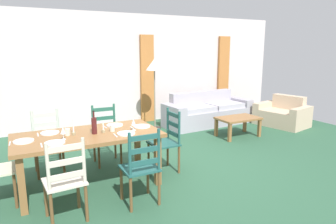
{
  "coord_description": "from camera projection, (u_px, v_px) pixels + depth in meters",
  "views": [
    {
      "loc": [
        -2.23,
        -3.93,
        1.87
      ],
      "look_at": [
        0.19,
        0.78,
        0.75
      ],
      "focal_mm": 32.31,
      "sensor_mm": 36.0,
      "label": 1
    }
  ],
  "objects": [
    {
      "name": "candle_tall",
      "position": [
        73.0,
        129.0,
        3.96
      ],
      "size": [
        0.05,
        0.05,
        0.27
      ],
      "color": "#998C66",
      "rests_on": "dining_table"
    },
    {
      "name": "dinner_plate_near_right",
      "position": [
        126.0,
        133.0,
        4.02
      ],
      "size": [
        0.24,
        0.24,
        0.02
      ],
      "primitive_type": "cylinder",
      "color": "white",
      "rests_on": "dining_table"
    },
    {
      "name": "dinner_plate_near_left",
      "position": [
        55.0,
        143.0,
        3.62
      ],
      "size": [
        0.24,
        0.24,
        0.02
      ],
      "primitive_type": "cylinder",
      "color": "white",
      "rests_on": "dining_table"
    },
    {
      "name": "coffee_cup_secondary",
      "position": [
        67.0,
        132.0,
        3.96
      ],
      "size": [
        0.07,
        0.07,
        0.09
      ],
      "primitive_type": "cylinder",
      "color": "beige",
      "rests_on": "dining_table"
    },
    {
      "name": "wine_glass_near_right",
      "position": [
        133.0,
        123.0,
        4.18
      ],
      "size": [
        0.06,
        0.06,
        0.16
      ],
      "color": "white",
      "rests_on": "dining_table"
    },
    {
      "name": "standing_lamp",
      "position": [
        155.0,
        69.0,
        6.89
      ],
      "size": [
        0.4,
        0.4,
        1.64
      ],
      "color": "#332D28",
      "rests_on": "ground_plane"
    },
    {
      "name": "wine_bottle",
      "position": [
        94.0,
        125.0,
        4.02
      ],
      "size": [
        0.07,
        0.07,
        0.32
      ],
      "color": "#471919",
      "rests_on": "dining_table"
    },
    {
      "name": "dining_table",
      "position": [
        88.0,
        140.0,
        4.06
      ],
      "size": [
        1.9,
        0.96,
        0.75
      ],
      "color": "olive",
      "rests_on": "ground_plane"
    },
    {
      "name": "coffee_table",
      "position": [
        238.0,
        120.0,
        6.48
      ],
      "size": [
        0.9,
        0.56,
        0.42
      ],
      "color": "olive",
      "rests_on": "ground_plane"
    },
    {
      "name": "dinner_plate_head_east",
      "position": [
        142.0,
        126.0,
        4.39
      ],
      "size": [
        0.24,
        0.24,
        0.02
      ],
      "primitive_type": "cylinder",
      "color": "white",
      "rests_on": "dining_table"
    },
    {
      "name": "coffee_cup_primary",
      "position": [
        112.0,
        128.0,
        4.15
      ],
      "size": [
        0.07,
        0.07,
        0.09
      ],
      "primitive_type": "cylinder",
      "color": "beige",
      "rests_on": "dining_table"
    },
    {
      "name": "fork_head_west",
      "position": [
        10.0,
        143.0,
        3.62
      ],
      "size": [
        0.03,
        0.17,
        0.01
      ],
      "primitive_type": "cube",
      "rotation": [
        0.0,
        0.0,
        -0.06
      ],
      "color": "silver",
      "rests_on": "dining_table"
    },
    {
      "name": "armchair_upholstered",
      "position": [
        283.0,
        115.0,
        7.47
      ],
      "size": [
        1.03,
        1.31,
        0.72
      ],
      "color": "#CBAF91",
      "rests_on": "ground_plane"
    },
    {
      "name": "dining_chair_near_left",
      "position": [
        65.0,
        181.0,
        3.24
      ],
      "size": [
        0.45,
        0.43,
        0.96
      ],
      "color": "beige",
      "rests_on": "ground_plane"
    },
    {
      "name": "dining_chair_near_right",
      "position": [
        141.0,
        167.0,
        3.61
      ],
      "size": [
        0.42,
        0.4,
        0.96
      ],
      "color": "#225552",
      "rests_on": "ground_plane"
    },
    {
      "name": "dinner_plate_far_left",
      "position": [
        50.0,
        133.0,
        4.05
      ],
      "size": [
        0.24,
        0.24,
        0.02
      ],
      "primitive_type": "cylinder",
      "color": "white",
      "rests_on": "dining_table"
    },
    {
      "name": "dining_chair_head_east",
      "position": [
        167.0,
        141.0,
        4.62
      ],
      "size": [
        0.41,
        0.43,
        0.96
      ],
      "color": "#20534D",
      "rests_on": "ground_plane"
    },
    {
      "name": "fork_near_right",
      "position": [
        115.0,
        135.0,
        3.96
      ],
      "size": [
        0.02,
        0.17,
        0.01
      ],
      "primitive_type": "cube",
      "rotation": [
        0.0,
        0.0,
        -0.04
      ],
      "color": "silver",
      "rests_on": "dining_table"
    },
    {
      "name": "ground_plane",
      "position": [
        180.0,
        169.0,
        4.81
      ],
      "size": [
        9.6,
        9.6,
        0.02
      ],
      "primitive_type": "cube",
      "color": "#2A533B"
    },
    {
      "name": "fork_head_east",
      "position": [
        132.0,
        128.0,
        4.32
      ],
      "size": [
        0.02,
        0.17,
        0.01
      ],
      "primitive_type": "cube",
      "rotation": [
        0.0,
        0.0,
        -0.02
      ],
      "color": "silver",
      "rests_on": "dining_table"
    },
    {
      "name": "dining_chair_far_right",
      "position": [
        106.0,
        135.0,
        4.97
      ],
      "size": [
        0.43,
        0.41,
        0.96
      ],
      "color": "#265C49",
      "rests_on": "ground_plane"
    },
    {
      "name": "dining_chair_far_left",
      "position": [
        48.0,
        142.0,
        4.57
      ],
      "size": [
        0.42,
        0.4,
        0.96
      ],
      "color": "beige",
      "rests_on": "ground_plane"
    },
    {
      "name": "candle_short",
      "position": [
        103.0,
        130.0,
        4.09
      ],
      "size": [
        0.05,
        0.05,
        0.15
      ],
      "color": "#998C66",
      "rests_on": "dining_table"
    },
    {
      "name": "dinner_plate_far_right",
      "position": [
        115.0,
        125.0,
        4.46
      ],
      "size": [
        0.24,
        0.24,
        0.02
      ],
      "primitive_type": "cylinder",
      "color": "white",
      "rests_on": "dining_table"
    },
    {
      "name": "fork_far_left",
      "position": [
        38.0,
        135.0,
        3.99
      ],
      "size": [
        0.02,
        0.17,
        0.01
      ],
      "primitive_type": "cube",
      "rotation": [
        0.0,
        0.0,
        -0.01
      ],
      "color": "silver",
      "rests_on": "dining_table"
    },
    {
      "name": "fork_far_right",
      "position": [
        105.0,
        127.0,
        4.39
      ],
      "size": [
        0.02,
        0.17,
        0.01
      ],
      "primitive_type": "cube",
      "rotation": [
        0.0,
        0.0,
        0.03
      ],
      "color": "silver",
      "rests_on": "dining_table"
    },
    {
      "name": "couch",
      "position": [
        207.0,
        113.0,
        7.56
      ],
      "size": [
        2.32,
        0.94,
        0.8
      ],
      "color": "#A19DAA",
      "rests_on": "ground_plane"
    },
    {
      "name": "curtain_panel_right",
      "position": [
        223.0,
        75.0,
        8.77
      ],
      "size": [
        0.35,
        0.08,
        2.2
      ],
      "primitive_type": "cube",
      "color": "#BC7236",
      "rests_on": "ground_plane"
    },
    {
      "name": "curtain_panel_left",
      "position": [
        147.0,
        79.0,
        7.69
      ],
      "size": [
        0.35,
        0.08,
        2.2
      ],
      "primitive_type": "cube",
      "color": "#BC7236",
      "rests_on": "ground_plane"
    },
    {
      "name": "wine_glass_near_left",
      "position": [
        63.0,
        131.0,
        3.76
      ],
      "size": [
        0.06,
        0.06,
        0.16
      ],
      "color": "white",
      "rests_on": "dining_table"
    },
    {
      "name": "wall_far",
      "position": [
        114.0,
        70.0,
        7.4
      ],
      "size": [
        9.6,
        0.16,
        2.7
      ],
      "primitive_type": "cube",
      "color": "silver",
      "rests_on": "ground_plane"
    },
    {
      "name": "dinner_plate_head_west",
      "position": [
        24.0,
        141.0,
        3.69
      ],
      "size": [
        0.24,
        0.24,
        0.02
      ],
      "primitive_type": "cylinder",
      "color": "white",
      "rests_on": "dining_table"
    },
    {
      "name": "fork_near_left",
      "position": [
        41.0,
        145.0,
        3.55
      ],
      "size": [
        0.02,
        0.17,
        0.01
      ],
      "primitive_type": "cube",
      "rotation": [
        0.0,
        0.0,
        -0.01
      ],
      "color": "silver",
      "rests_on": "dining_table"
    }
  ]
}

